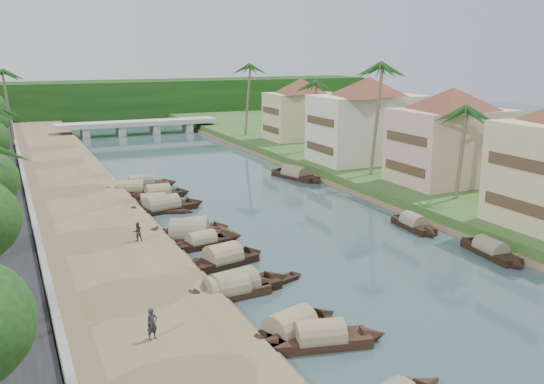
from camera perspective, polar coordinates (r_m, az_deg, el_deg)
name	(u,v)px	position (r m, az deg, el deg)	size (l,w,h in m)	color
ground	(353,261)	(43.44, 7.61, -6.49)	(220.00, 220.00, 0.00)	#32474B
left_bank	(82,212)	(56.77, -17.49, -1.84)	(10.00, 180.00, 0.80)	brown
right_bank	(405,177)	(69.60, 12.37, 1.35)	(16.00, 180.00, 1.20)	#2A4E1F
retaining_wall	(30,207)	(56.26, -21.79, -1.32)	(0.40, 180.00, 1.10)	gray
treeline	(110,100)	(136.82, -15.01, 8.38)	(120.00, 14.00, 8.00)	black
bridge	(138,125)	(109.61, -12.53, 6.21)	(28.00, 4.00, 2.40)	#A9A89E
building_mid	(451,135)	(64.66, 16.48, 5.20)	(14.11, 14.11, 9.70)	tan
building_far	(367,119)	(75.19, 8.97, 6.84)	(15.59, 15.59, 10.20)	beige
building_distant	(301,108)	(93.01, 2.74, 7.87)	(12.62, 12.62, 9.20)	tan
sampan_1	(290,330)	(32.21, 1.73, -12.86)	(7.37, 4.03, 2.17)	black
sampan_2	(320,339)	(31.43, 4.51, -13.61)	(7.39, 3.01, 1.95)	black
sampan_3	(233,288)	(37.41, -3.65, -9.04)	(8.57, 3.33, 2.25)	black
sampan_4	(227,291)	(37.06, -4.29, -9.27)	(7.49, 2.24, 2.12)	black
sampan_5	(223,259)	(42.34, -4.65, -6.34)	(7.11, 3.23, 2.21)	black
sampan_6	(189,234)	(48.20, -7.78, -3.96)	(8.56, 5.51, 2.52)	black
sampan_7	(201,242)	(46.15, -6.67, -4.74)	(6.33, 2.33, 1.73)	black
sampan_8	(193,230)	(49.38, -7.42, -3.54)	(6.47, 1.89, 2.03)	black
sampan_9	(162,207)	(56.72, -10.31, -1.43)	(9.11, 3.50, 2.26)	black
sampan_10	(153,203)	(58.52, -11.11, -1.02)	(6.83, 2.22, 1.90)	black
sampan_11	(158,194)	(62.11, -10.69, -0.17)	(6.96, 1.89, 2.02)	black
sampan_12	(141,183)	(67.35, -12.19, 0.80)	(8.03, 2.27, 1.93)	black
sampan_13	(131,190)	(64.32, -13.14, 0.17)	(7.66, 3.32, 2.08)	black
sampan_14	(491,251)	(46.77, 19.88, -5.22)	(2.00, 7.28, 1.80)	black
sampan_15	(413,224)	(51.90, 13.17, -2.96)	(1.75, 6.58, 1.81)	black
sampan_16	(295,175)	(70.27, 2.19, 1.61)	(4.17, 8.91, 2.16)	black
canoe_1	(273,284)	(38.85, 0.08, -8.64)	(5.28, 2.55, 0.86)	black
canoe_2	(165,212)	(56.23, -10.07, -1.88)	(5.22, 2.56, 0.77)	black
palm_1	(463,110)	(57.18, 17.52, 7.34)	(3.20, 3.20, 9.82)	brown
palm_2	(376,67)	(66.31, 9.79, 11.48)	(3.20, 3.20, 13.41)	brown
palm_3	(310,84)	(81.51, 3.61, 10.14)	(3.20, 3.20, 10.73)	brown
palm_7	(246,67)	(97.02, -2.49, 11.68)	(3.20, 3.20, 12.55)	brown
palm_8	(7,73)	(94.50, -23.70, 10.24)	(3.20, 3.20, 11.80)	brown
tree_6	(387,119)	(80.66, 10.73, 6.74)	(4.36, 4.36, 6.43)	#403325
person_near	(152,324)	(30.66, -11.22, -12.09)	(0.58, 0.38, 1.59)	#222229
person_far	(137,232)	(45.81, -12.56, -3.66)	(0.69, 0.54, 1.42)	#2F2E21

